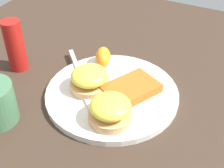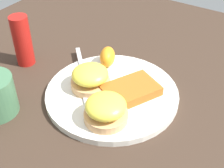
% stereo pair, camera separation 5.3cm
% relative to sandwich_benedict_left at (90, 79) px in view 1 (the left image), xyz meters
% --- Properties ---
extents(ground_plane, '(1.10, 1.10, 0.00)m').
position_rel_sandwich_benedict_left_xyz_m(ground_plane, '(-0.01, 0.05, -0.04)').
color(ground_plane, '#38281E').
extents(plate, '(0.29, 0.29, 0.01)m').
position_rel_sandwich_benedict_left_xyz_m(plate, '(-0.01, 0.05, -0.03)').
color(plate, silver).
rests_on(plate, ground_plane).
extents(sandwich_benedict_left, '(0.09, 0.09, 0.05)m').
position_rel_sandwich_benedict_left_xyz_m(sandwich_benedict_left, '(0.00, 0.00, 0.00)').
color(sandwich_benedict_left, tan).
rests_on(sandwich_benedict_left, plate).
extents(sandwich_benedict_right, '(0.09, 0.09, 0.05)m').
position_rel_sandwich_benedict_left_xyz_m(sandwich_benedict_right, '(0.07, 0.08, 0.00)').
color(sandwich_benedict_right, tan).
rests_on(sandwich_benedict_right, plate).
extents(hashbrown_patty, '(0.14, 0.12, 0.02)m').
position_rel_sandwich_benedict_left_xyz_m(hashbrown_patty, '(-0.03, 0.09, -0.02)').
color(hashbrown_patty, '#B05B1E').
rests_on(hashbrown_patty, plate).
extents(orange_wedge, '(0.07, 0.06, 0.04)m').
position_rel_sandwich_benedict_left_xyz_m(orange_wedge, '(-0.09, -0.02, -0.00)').
color(orange_wedge, orange).
rests_on(orange_wedge, plate).
extents(fork, '(0.18, 0.18, 0.00)m').
position_rel_sandwich_benedict_left_xyz_m(fork, '(-0.01, -0.02, -0.02)').
color(fork, silver).
rests_on(fork, plate).
extents(condiment_bottle, '(0.04, 0.04, 0.13)m').
position_rel_sandwich_benedict_left_xyz_m(condiment_bottle, '(-0.01, -0.21, 0.02)').
color(condiment_bottle, '#B21914').
rests_on(condiment_bottle, ground_plane).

